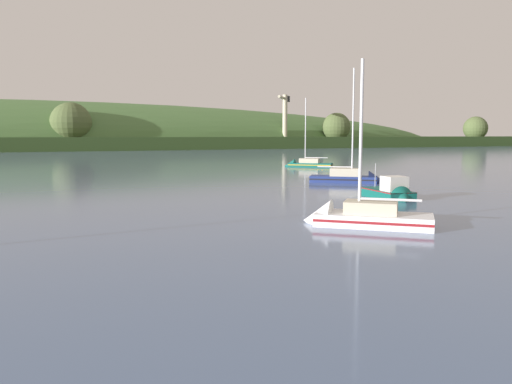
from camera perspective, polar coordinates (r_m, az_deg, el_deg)
far_shoreline_hill at (r=225.23m, az=-24.75°, el=4.50°), size 538.57×83.14×39.51m
dockside_crane at (r=225.76m, az=3.26°, el=7.96°), size 12.12×14.32×23.29m
sailboat_midwater_white at (r=31.88m, az=11.26°, el=-3.14°), size 7.72×7.36×11.30m
sailboat_far_left at (r=89.78m, az=5.49°, el=3.02°), size 8.05×7.63×13.21m
sailboat_outer_reach at (r=60.52m, az=10.84°, el=1.38°), size 8.45×7.59×14.41m
fishing_boat_moored at (r=45.76m, az=14.89°, el=-0.28°), size 3.35×6.39×3.91m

